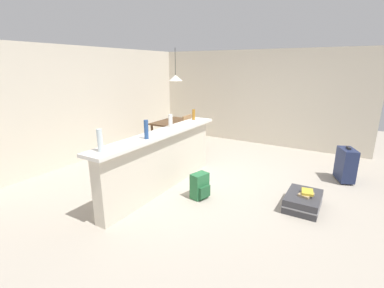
# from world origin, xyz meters

# --- Properties ---
(ground_plane) EXTENTS (13.00, 13.00, 0.05)m
(ground_plane) POSITION_xyz_m (0.00, 0.00, -0.03)
(ground_plane) COLOR #ADA393
(wall_back) EXTENTS (6.60, 0.10, 2.50)m
(wall_back) POSITION_xyz_m (0.00, 3.05, 1.25)
(wall_back) COLOR beige
(wall_back) RESTS_ON ground_plane
(wall_right) EXTENTS (0.10, 6.00, 2.50)m
(wall_right) POSITION_xyz_m (3.05, 0.30, 1.25)
(wall_right) COLOR beige
(wall_right) RESTS_ON ground_plane
(partition_half_wall) EXTENTS (2.80, 0.20, 0.98)m
(partition_half_wall) POSITION_xyz_m (-0.74, 0.53, 0.49)
(partition_half_wall) COLOR beige
(partition_half_wall) RESTS_ON ground_plane
(bar_countertop) EXTENTS (2.96, 0.40, 0.05)m
(bar_countertop) POSITION_xyz_m (-0.74, 0.53, 1.00)
(bar_countertop) COLOR white
(bar_countertop) RESTS_ON partition_half_wall
(bottle_clear) EXTENTS (0.07, 0.07, 0.29)m
(bottle_clear) POSITION_xyz_m (-1.99, 0.55, 1.18)
(bottle_clear) COLOR silver
(bottle_clear) RESTS_ON bar_countertop
(bottle_blue) EXTENTS (0.07, 0.07, 0.29)m
(bottle_blue) POSITION_xyz_m (-1.20, 0.46, 1.17)
(bottle_blue) COLOR #284C89
(bottle_blue) RESTS_ON bar_countertop
(bottle_white) EXTENTS (0.07, 0.07, 0.23)m
(bottle_white) POSITION_xyz_m (-0.35, 0.61, 1.14)
(bottle_white) COLOR silver
(bottle_white) RESTS_ON bar_countertop
(bottle_amber) EXTENTS (0.06, 0.06, 0.21)m
(bottle_amber) POSITION_xyz_m (0.46, 0.61, 1.14)
(bottle_amber) COLOR #9E661E
(bottle_amber) RESTS_ON bar_countertop
(dining_table) EXTENTS (1.10, 0.80, 0.74)m
(dining_table) POSITION_xyz_m (1.32, 1.67, 0.65)
(dining_table) COLOR #4C331E
(dining_table) RESTS_ON ground_plane
(dining_chair_near_partition) EXTENTS (0.42, 0.42, 0.93)m
(dining_chair_near_partition) POSITION_xyz_m (1.31, 1.19, 0.52)
(dining_chair_near_partition) COLOR #9E754C
(dining_chair_near_partition) RESTS_ON ground_plane
(pendant_lamp) EXTENTS (0.34, 0.34, 0.81)m
(pendant_lamp) POSITION_xyz_m (1.38, 1.66, 1.80)
(pendant_lamp) COLOR black
(suitcase_flat_charcoal) EXTENTS (0.83, 0.49, 0.22)m
(suitcase_flat_charcoal) POSITION_xyz_m (-0.18, -1.70, 0.11)
(suitcase_flat_charcoal) COLOR #38383D
(suitcase_flat_charcoal) RESTS_ON ground_plane
(suitcase_upright_navy) EXTENTS (0.50, 0.39, 0.67)m
(suitcase_upright_navy) POSITION_xyz_m (1.27, -2.19, 0.33)
(suitcase_upright_navy) COLOR #1E284C
(suitcase_upright_navy) RESTS_ON ground_plane
(backpack_green) EXTENTS (0.32, 0.30, 0.42)m
(backpack_green) POSITION_xyz_m (-0.70, -0.19, 0.20)
(backpack_green) COLOR #286B3D
(backpack_green) RESTS_ON ground_plane
(book_stack) EXTENTS (0.28, 0.22, 0.07)m
(book_stack) POSITION_xyz_m (-0.19, -1.74, 0.25)
(book_stack) COLOR tan
(book_stack) RESTS_ON suitcase_flat_charcoal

